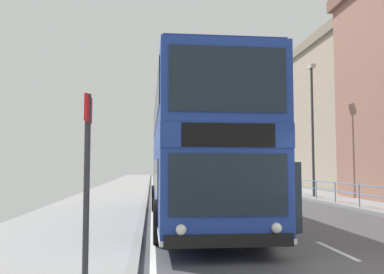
# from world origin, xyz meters

# --- Properties ---
(double_decker_bus_main) EXTENTS (3.33, 11.10, 4.38)m
(double_decker_bus_main) POSITION_xyz_m (-2.58, 6.99, 2.30)
(double_decker_bus_main) COLOR navy
(double_decker_bus_main) RESTS_ON ground
(pedestrian_railing_far_kerb) EXTENTS (0.05, 26.12, 0.95)m
(pedestrian_railing_far_kerb) POSITION_xyz_m (4.45, 9.89, 0.79)
(pedestrian_railing_far_kerb) COLOR #598CC6
(pedestrian_railing_far_kerb) RESTS_ON ground
(bus_stop_sign_near) EXTENTS (0.08, 0.44, 2.66)m
(bus_stop_sign_near) POSITION_xyz_m (-4.84, -0.42, 1.77)
(bus_stop_sign_near) COLOR #2D2D33
(bus_stop_sign_near) RESTS_ON ground
(street_lamp_far_side) EXTENTS (0.28, 0.60, 7.37)m
(street_lamp_far_side) POSITION_xyz_m (4.93, 15.71, 4.43)
(street_lamp_far_side) COLOR #38383D
(street_lamp_far_side) RESTS_ON ground
(bare_tree_far_00) EXTENTS (3.33, 1.74, 6.86)m
(bare_tree_far_00) POSITION_xyz_m (5.64, 39.36, 3.36)
(bare_tree_far_00) COLOR #423328
(bare_tree_far_00) RESTS_ON ground
(background_building_00) EXTENTS (9.02, 15.59, 12.61)m
(background_building_00) POSITION_xyz_m (15.74, 38.53, 6.33)
(background_building_00) COLOR #936656
(background_building_00) RESTS_ON ground
(background_building_01) EXTENTS (11.35, 12.70, 11.52)m
(background_building_01) POSITION_xyz_m (13.38, 24.07, 5.79)
(background_building_01) COLOR gray
(background_building_01) RESTS_ON ground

